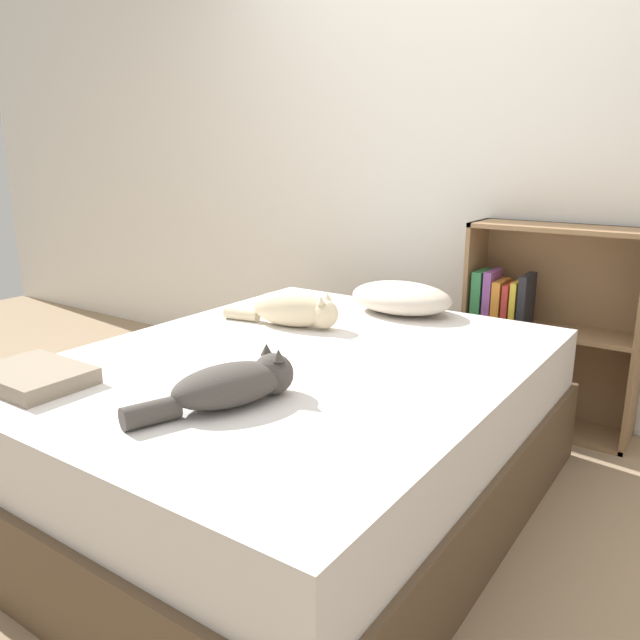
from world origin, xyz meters
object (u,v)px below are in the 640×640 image
at_px(bed, 298,431).
at_px(pillow, 401,298).
at_px(cat_dark, 234,384).
at_px(cat_light, 295,310).
at_px(bookshelf, 545,322).

relative_size(bed, pillow, 4.08).
distance_m(bed, pillow, 0.82).
bearing_deg(cat_dark, pillow, 24.49).
distance_m(bed, cat_dark, 0.55).
bearing_deg(cat_light, bookshelf, 38.52).
height_order(bed, cat_light, cat_light).
relative_size(pillow, cat_dark, 0.94).
bearing_deg(bed, pillow, 89.21).
bearing_deg(bookshelf, pillow, -137.91).
height_order(cat_dark, bookshelf, bookshelf).
xyz_separation_m(cat_dark, bookshelf, (0.41, 1.62, -0.12)).
xyz_separation_m(bed, cat_dark, (0.10, -0.43, 0.34)).
xyz_separation_m(pillow, cat_light, (-0.25, -0.44, 0.00)).
bearing_deg(cat_light, cat_dark, -76.45).
bearing_deg(bed, cat_dark, -76.74).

